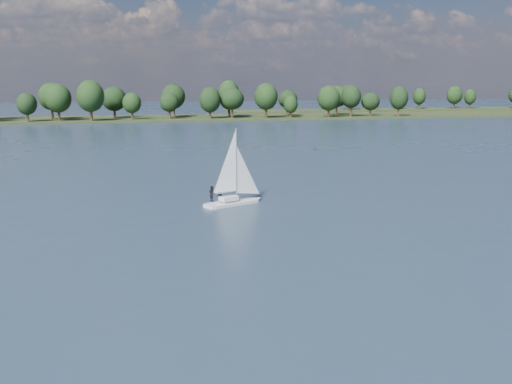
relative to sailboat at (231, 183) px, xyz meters
The scene contains 5 objects.
ground 58.90m from the sailboat, 94.91° to the left, with size 700.00×700.00×0.00m, color #233342.
far_shore 170.72m from the sailboat, 91.69° to the left, with size 660.00×40.00×1.50m, color black.
far_shore_back 267.99m from the sailboat, 54.67° to the left, with size 220.00×30.00×1.40m, color black.
sailboat is the anchor object (origin of this frame).
treeline 166.93m from the sailboat, 93.62° to the left, with size 562.85×74.13×18.62m.
Camera 1 is at (-8.37, -23.04, 14.00)m, focal length 40.00 mm.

